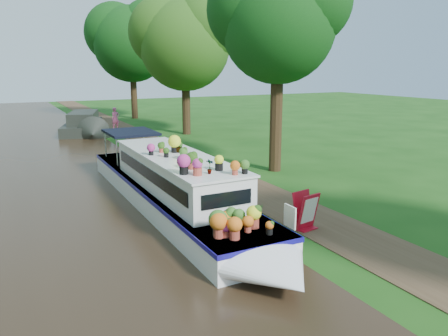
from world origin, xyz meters
TOP-DOWN VIEW (x-y plane):
  - ground at (0.00, 0.00)m, footprint 100.00×100.00m
  - canal_water at (-6.00, 0.00)m, footprint 10.00×100.00m
  - towpath at (1.20, 0.00)m, footprint 2.20×100.00m
  - plant_boat at (-2.25, -0.36)m, footprint 2.29×13.52m
  - tree_near_overhang at (3.79, 3.06)m, footprint 5.52×5.28m
  - tree_near_mid at (4.48, 15.08)m, footprint 6.90×6.60m
  - tree_near_far at (3.98, 26.09)m, footprint 7.59×7.26m
  - second_boat at (-1.75, 18.92)m, footprint 4.07×8.07m
  - sandwich_board at (0.45, -3.56)m, footprint 0.71×0.65m
  - pedestrian_pink at (0.61, 19.29)m, footprint 0.68×0.53m
  - verge_plant at (-0.14, -1.89)m, footprint 0.38×0.34m

SIDE VIEW (x-z plane):
  - ground at x=0.00m, z-range 0.00..0.00m
  - canal_water at x=-6.00m, z-range 0.00..0.02m
  - towpath at x=1.20m, z-range 0.00..0.03m
  - verge_plant at x=-0.14m, z-range 0.00..0.40m
  - sandwich_board at x=0.45m, z-range -0.02..1.06m
  - second_boat at x=-1.75m, z-range -0.14..1.34m
  - pedestrian_pink at x=0.61m, z-range 0.03..1.67m
  - plant_boat at x=-2.25m, z-range -0.28..1.99m
  - tree_near_mid at x=4.48m, z-range 1.74..11.14m
  - tree_near_overhang at x=3.79m, z-range 2.11..11.10m
  - tree_near_far at x=3.98m, z-range 1.90..12.20m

